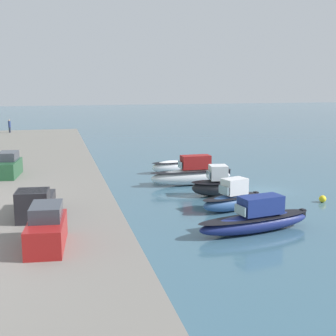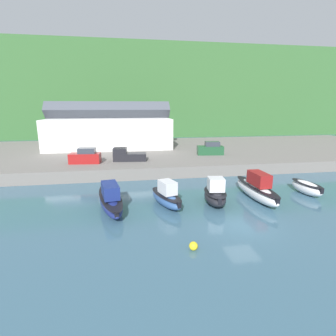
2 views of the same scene
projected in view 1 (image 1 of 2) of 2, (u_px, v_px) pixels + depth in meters
name	position (u px, v px, depth m)	size (l,w,h in m)	color
ground_plane	(265.00, 191.00, 42.95)	(320.00, 320.00, 0.00)	#385B70
moored_boat_0	(256.00, 219.00, 31.15)	(3.39, 8.73, 2.43)	navy
moored_boat_1	(232.00, 199.00, 36.32)	(3.26, 5.64, 2.53)	#33568E
moored_boat_2	(216.00, 185.00, 40.94)	(2.56, 4.53, 2.73)	black
moored_boat_3	(192.00, 174.00, 45.26)	(1.92, 8.23, 2.89)	silver
moored_boat_4	(171.00, 166.00, 51.10)	(1.90, 4.48, 1.41)	white
parked_car_0	(8.00, 166.00, 41.62)	(4.39, 2.30, 2.16)	#1E4C2D
parked_car_1	(47.00, 229.00, 23.90)	(4.35, 2.20, 2.16)	maroon
pickup_truck_0	(35.00, 204.00, 29.23)	(4.89, 2.41, 1.90)	black
person_on_quay	(10.00, 126.00, 76.85)	(0.40, 0.40, 2.14)	#232838
mooring_buoy_0	(323.00, 199.00, 38.87)	(0.59, 0.59, 0.59)	yellow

